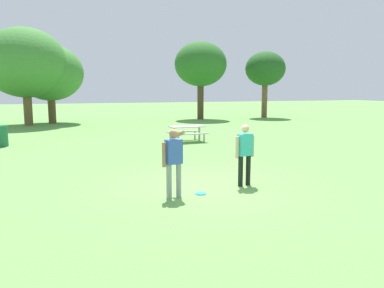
{
  "coord_description": "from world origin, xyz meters",
  "views": [
    {
      "loc": [
        -3.44,
        -9.05,
        2.57
      ],
      "look_at": [
        -0.0,
        1.02,
        1.0
      ],
      "focal_mm": 35.09,
      "sensor_mm": 36.0,
      "label": 1
    }
  ],
  "objects_px": {
    "tree_tall_left": "(25,63)",
    "tree_broad_center": "(50,73)",
    "person_catcher": "(245,151)",
    "person_thrower": "(173,158)",
    "frisbee": "(201,194)",
    "trash_can_beside_table": "(1,136)",
    "tree_slender_mid": "(265,69)",
    "picnic_table_near": "(187,130)",
    "tree_far_right": "(201,65)"
  },
  "relations": [
    {
      "from": "person_catcher",
      "to": "tree_tall_left",
      "type": "bearing_deg",
      "value": 109.01
    },
    {
      "from": "person_catcher",
      "to": "tree_slender_mid",
      "type": "distance_m",
      "value": 24.76
    },
    {
      "from": "frisbee",
      "to": "tree_far_right",
      "type": "relative_size",
      "value": 0.04
    },
    {
      "from": "picnic_table_near",
      "to": "tree_far_right",
      "type": "height_order",
      "value": "tree_far_right"
    },
    {
      "from": "person_thrower",
      "to": "trash_can_beside_table",
      "type": "bearing_deg",
      "value": 116.65
    },
    {
      "from": "trash_can_beside_table",
      "to": "tree_far_right",
      "type": "distance_m",
      "value": 18.29
    },
    {
      "from": "frisbee",
      "to": "picnic_table_near",
      "type": "xyz_separation_m",
      "value": [
        2.55,
        8.91,
        0.55
      ]
    },
    {
      "from": "person_thrower",
      "to": "tree_far_right",
      "type": "relative_size",
      "value": 0.25
    },
    {
      "from": "trash_can_beside_table",
      "to": "tree_broad_center",
      "type": "height_order",
      "value": "tree_broad_center"
    },
    {
      "from": "person_thrower",
      "to": "tree_tall_left",
      "type": "distance_m",
      "value": 21.27
    },
    {
      "from": "tree_far_right",
      "to": "tree_slender_mid",
      "type": "distance_m",
      "value": 6.08
    },
    {
      "from": "trash_can_beside_table",
      "to": "tree_slender_mid",
      "type": "distance_m",
      "value": 23.09
    },
    {
      "from": "trash_can_beside_table",
      "to": "tree_tall_left",
      "type": "bearing_deg",
      "value": 88.21
    },
    {
      "from": "trash_can_beside_table",
      "to": "tree_slender_mid",
      "type": "relative_size",
      "value": 0.16
    },
    {
      "from": "frisbee",
      "to": "tree_slender_mid",
      "type": "xyz_separation_m",
      "value": [
        13.95,
        21.46,
        4.26
      ]
    },
    {
      "from": "picnic_table_near",
      "to": "tree_far_right",
      "type": "xyz_separation_m",
      "value": [
        5.33,
        12.64,
        4.01
      ]
    },
    {
      "from": "tree_tall_left",
      "to": "picnic_table_near",
      "type": "bearing_deg",
      "value": -54.93
    },
    {
      "from": "tree_broad_center",
      "to": "trash_can_beside_table",
      "type": "bearing_deg",
      "value": -99.39
    },
    {
      "from": "person_catcher",
      "to": "tree_broad_center",
      "type": "height_order",
      "value": "tree_broad_center"
    },
    {
      "from": "person_catcher",
      "to": "picnic_table_near",
      "type": "bearing_deg",
      "value": 82.21
    },
    {
      "from": "tree_tall_left",
      "to": "tree_slender_mid",
      "type": "relative_size",
      "value": 1.16
    },
    {
      "from": "frisbee",
      "to": "tree_far_right",
      "type": "height_order",
      "value": "tree_far_right"
    },
    {
      "from": "person_thrower",
      "to": "tree_broad_center",
      "type": "xyz_separation_m",
      "value": [
        -3.25,
        21.53,
        2.76
      ]
    },
    {
      "from": "tree_tall_left",
      "to": "frisbee",
      "type": "bearing_deg",
      "value": -74.89
    },
    {
      "from": "tree_far_right",
      "to": "frisbee",
      "type": "bearing_deg",
      "value": -110.08
    },
    {
      "from": "person_thrower",
      "to": "trash_can_beside_table",
      "type": "distance_m",
      "value": 11.43
    },
    {
      "from": "trash_can_beside_table",
      "to": "tree_slender_mid",
      "type": "bearing_deg",
      "value": 29.77
    },
    {
      "from": "frisbee",
      "to": "tree_broad_center",
      "type": "bearing_deg",
      "value": 100.43
    },
    {
      "from": "trash_can_beside_table",
      "to": "tree_slender_mid",
      "type": "height_order",
      "value": "tree_slender_mid"
    },
    {
      "from": "tree_far_right",
      "to": "person_catcher",
      "type": "bearing_deg",
      "value": -107.05
    },
    {
      "from": "person_thrower",
      "to": "frisbee",
      "type": "height_order",
      "value": "person_thrower"
    },
    {
      "from": "frisbee",
      "to": "tree_far_right",
      "type": "bearing_deg",
      "value": 69.92
    },
    {
      "from": "frisbee",
      "to": "picnic_table_near",
      "type": "height_order",
      "value": "picnic_table_near"
    },
    {
      "from": "trash_can_beside_table",
      "to": "tree_slender_mid",
      "type": "xyz_separation_m",
      "value": [
        19.77,
        11.31,
        3.79
      ]
    },
    {
      "from": "tree_tall_left",
      "to": "tree_broad_center",
      "type": "height_order",
      "value": "tree_tall_left"
    },
    {
      "from": "trash_can_beside_table",
      "to": "person_catcher",
      "type": "bearing_deg",
      "value": -53.55
    },
    {
      "from": "picnic_table_near",
      "to": "tree_slender_mid",
      "type": "xyz_separation_m",
      "value": [
        11.4,
        12.54,
        3.71
      ]
    },
    {
      "from": "frisbee",
      "to": "trash_can_beside_table",
      "type": "xyz_separation_m",
      "value": [
        -5.82,
        10.15,
        0.47
      ]
    },
    {
      "from": "person_thrower",
      "to": "person_catcher",
      "type": "xyz_separation_m",
      "value": [
        2.09,
        0.44,
        -0.02
      ]
    },
    {
      "from": "tree_far_right",
      "to": "picnic_table_near",
      "type": "bearing_deg",
      "value": -112.85
    },
    {
      "from": "person_thrower",
      "to": "tree_broad_center",
      "type": "bearing_deg",
      "value": 98.58
    },
    {
      "from": "frisbee",
      "to": "tree_broad_center",
      "type": "distance_m",
      "value": 22.15
    },
    {
      "from": "person_thrower",
      "to": "picnic_table_near",
      "type": "distance_m",
      "value": 9.55
    },
    {
      "from": "picnic_table_near",
      "to": "tree_slender_mid",
      "type": "height_order",
      "value": "tree_slender_mid"
    },
    {
      "from": "person_catcher",
      "to": "trash_can_beside_table",
      "type": "xyz_separation_m",
      "value": [
        -7.21,
        9.76,
        -0.46
      ]
    },
    {
      "from": "tree_slender_mid",
      "to": "person_thrower",
      "type": "bearing_deg",
      "value": -124.26
    },
    {
      "from": "person_thrower",
      "to": "person_catcher",
      "type": "distance_m",
      "value": 2.14
    },
    {
      "from": "tree_slender_mid",
      "to": "picnic_table_near",
      "type": "bearing_deg",
      "value": -132.26
    },
    {
      "from": "person_catcher",
      "to": "tree_tall_left",
      "type": "distance_m",
      "value": 21.43
    },
    {
      "from": "person_thrower",
      "to": "tree_slender_mid",
      "type": "xyz_separation_m",
      "value": [
        14.65,
        21.51,
        3.31
      ]
    }
  ]
}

